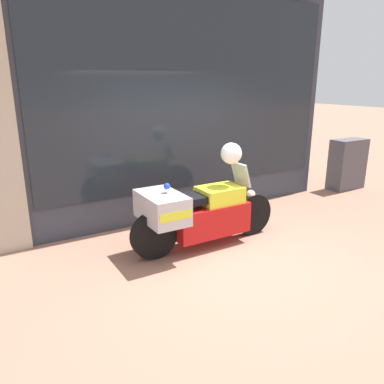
# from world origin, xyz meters

# --- Properties ---
(ground_plane) EXTENTS (60.00, 60.00, 0.00)m
(ground_plane) POSITION_xyz_m (0.00, 0.00, 0.00)
(ground_plane) COLOR #9E6B56
(shop_building) EXTENTS (6.72, 0.55, 4.19)m
(shop_building) POSITION_xyz_m (-0.47, 2.00, 2.10)
(shop_building) COLOR #333842
(shop_building) RESTS_ON ground
(window_display) EXTENTS (5.24, 0.30, 1.86)m
(window_display) POSITION_xyz_m (0.44, 2.03, 0.45)
(window_display) COLOR slate
(window_display) RESTS_ON ground
(paramedic_motorcycle) EXTENTS (2.35, 0.81, 1.18)m
(paramedic_motorcycle) POSITION_xyz_m (-0.25, 0.56, 0.53)
(paramedic_motorcycle) COLOR black
(paramedic_motorcycle) RESTS_ON ground
(utility_cabinet) EXTENTS (0.84, 0.40, 1.11)m
(utility_cabinet) POSITION_xyz_m (4.27, 1.52, 0.56)
(utility_cabinet) COLOR #4C4C51
(utility_cabinet) RESTS_ON ground
(white_helmet) EXTENTS (0.31, 0.31, 0.31)m
(white_helmet) POSITION_xyz_m (0.32, 0.56, 1.34)
(white_helmet) COLOR white
(white_helmet) RESTS_ON paramedic_motorcycle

